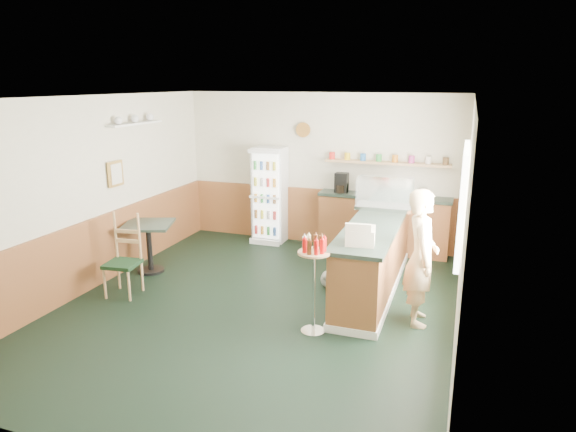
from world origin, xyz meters
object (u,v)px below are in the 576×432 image
at_px(display_case, 385,194).
at_px(condiment_stand, 314,269).
at_px(cafe_chair, 126,252).
at_px(cafe_table, 149,238).
at_px(cash_register, 360,236).
at_px(drinks_fridge, 269,195).
at_px(shopkeeper, 421,258).

bearing_deg(display_case, condiment_stand, -100.90).
bearing_deg(cafe_chair, condiment_stand, -12.60).
xyz_separation_m(cafe_table, cafe_chair, (0.17, -0.80, 0.04)).
distance_m(cash_register, cafe_chair, 3.28).
xyz_separation_m(condiment_stand, cafe_table, (-2.96, 1.08, -0.25)).
relative_size(cafe_table, cafe_chair, 0.79).
height_order(drinks_fridge, cafe_table, drinks_fridge).
height_order(shopkeeper, condiment_stand, shopkeeper).
xyz_separation_m(drinks_fridge, cafe_chair, (-1.01, -2.90, -0.28)).
height_order(display_case, cafe_table, display_case).
xyz_separation_m(shopkeeper, condiment_stand, (-1.14, -0.69, -0.04)).
bearing_deg(cafe_chair, shopkeeper, -0.99).
relative_size(drinks_fridge, cafe_table, 1.93).
height_order(display_case, shopkeeper, shopkeeper).
bearing_deg(cafe_chair, cash_register, -3.71).
height_order(display_case, condiment_stand, display_case).
relative_size(drinks_fridge, cafe_chair, 1.53).
relative_size(display_case, cafe_chair, 0.73).
bearing_deg(drinks_fridge, cash_register, -50.69).
bearing_deg(cafe_table, display_case, 19.47).
bearing_deg(cash_register, display_case, 82.33).
bearing_deg(drinks_fridge, condiment_stand, -60.65).
xyz_separation_m(display_case, cafe_chair, (-3.23, -2.00, -0.65)).
distance_m(drinks_fridge, cafe_table, 2.43).
distance_m(cash_register, shopkeeper, 0.78).
bearing_deg(display_case, drinks_fridge, 158.03).
height_order(cash_register, shopkeeper, shopkeeper).
distance_m(display_case, cafe_table, 3.67).
distance_m(drinks_fridge, display_case, 2.43).
bearing_deg(cafe_table, drinks_fridge, 60.74).
relative_size(condiment_stand, cafe_chair, 1.03).
relative_size(display_case, cash_register, 2.36).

